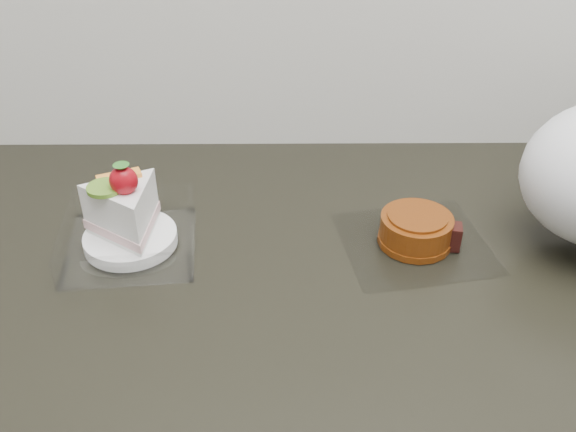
{
  "coord_description": "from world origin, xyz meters",
  "views": [
    {
      "loc": [
        -0.19,
        1.12,
        1.36
      ],
      "look_at": [
        -0.19,
        1.74,
        0.94
      ],
      "focal_mm": 40.0,
      "sensor_mm": 36.0,
      "label": 1
    }
  ],
  "objects": [
    {
      "name": "cake_tray",
      "position": [
        -0.37,
        1.74,
        0.93
      ],
      "size": [
        0.16,
        0.16,
        0.12
      ],
      "rotation": [
        0.0,
        0.0,
        0.1
      ],
      "color": "white",
      "rests_on": "counter"
    },
    {
      "name": "mooncake_wrap",
      "position": [
        -0.03,
        1.74,
        0.92
      ],
      "size": [
        0.2,
        0.19,
        0.04
      ],
      "rotation": [
        0.0,
        0.0,
        0.35
      ],
      "color": "white",
      "rests_on": "counter"
    }
  ]
}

